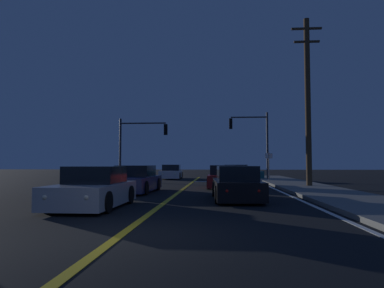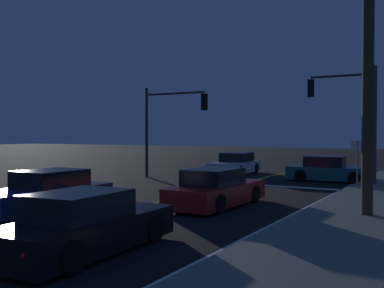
{
  "view_description": "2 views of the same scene",
  "coord_description": "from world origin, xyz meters",
  "views": [
    {
      "loc": [
        1.93,
        -6.81,
        1.43
      ],
      "look_at": [
        -0.05,
        20.62,
        2.97
      ],
      "focal_mm": 32.98,
      "sensor_mm": 36.0,
      "label": 1
    },
    {
      "loc": [
        9.55,
        -0.21,
        2.57
      ],
      "look_at": [
        -1.8,
        19.83,
        2.04
      ],
      "focal_mm": 43.44,
      "sensor_mm": 36.0,
      "label": 2
    }
  ],
  "objects": [
    {
      "name": "ground_plane",
      "position": [
        0.0,
        0.0,
        0.0
      ],
      "size": [
        160.0,
        160.0,
        0.0
      ],
      "primitive_type": "plane",
      "color": "black"
    },
    {
      "name": "street_sign_corner",
      "position": [
        5.9,
        20.8,
        1.54
      ],
      "size": [
        0.56,
        0.08,
        2.29
      ],
      "color": "slate",
      "rests_on": "ground"
    },
    {
      "name": "stop_bar",
      "position": [
        2.7,
        21.3,
        0.01
      ],
      "size": [
        5.4,
        0.5,
        0.01
      ],
      "primitive_type": "cube",
      "color": "white",
      "rests_on": "ground"
    },
    {
      "name": "car_mid_block_white",
      "position": [
        -2.45,
        26.55,
        0.58
      ],
      "size": [
        2.05,
        4.56,
        1.34
      ],
      "rotation": [
        0.0,
        0.0,
        3.17
      ],
      "color": "silver",
      "rests_on": "ground"
    },
    {
      "name": "car_parked_curb_black",
      "position": [
        2.68,
        7.28,
        0.58
      ],
      "size": [
        1.97,
        4.65,
        1.34
      ],
      "rotation": [
        0.0,
        0.0,
        0.04
      ],
      "color": "black",
      "rests_on": "ground"
    },
    {
      "name": "traffic_signal_far_left",
      "position": [
        -4.67,
        22.2,
        3.51
      ],
      "size": [
        4.07,
        0.28,
        5.22
      ],
      "color": "#38383D",
      "rests_on": "ground"
    },
    {
      "name": "car_distant_tail_teal",
      "position": [
        3.71,
        24.96,
        0.58
      ],
      "size": [
        4.46,
        2.05,
        1.34
      ],
      "rotation": [
        0.0,
        0.0,
        -1.52
      ],
      "color": "#195960",
      "rests_on": "ground"
    },
    {
      "name": "lane_line_edge_right",
      "position": [
        5.15,
        11.4,
        0.01
      ],
      "size": [
        0.16,
        38.76,
        0.01
      ],
      "primitive_type": "cube",
      "color": "white",
      "rests_on": "ground"
    },
    {
      "name": "lane_line_center",
      "position": [
        0.0,
        11.4,
        0.01
      ],
      "size": [
        0.2,
        38.76,
        0.01
      ],
      "primitive_type": "cube",
      "color": "gold",
      "rests_on": "ground"
    },
    {
      "name": "traffic_signal_near_right",
      "position": [
        5.05,
        23.6,
        3.85
      ],
      "size": [
        3.34,
        0.28,
        5.83
      ],
      "rotation": [
        0.0,
        0.0,
        3.14
      ],
      "color": "#38383D",
      "rests_on": "ground"
    },
    {
      "name": "car_following_oncoming_red",
      "position": [
        2.27,
        14.37,
        0.58
      ],
      "size": [
        1.89,
        4.75,
        1.34
      ],
      "rotation": [
        0.0,
        0.0,
        -0.01
      ],
      "color": "maroon",
      "rests_on": "ground"
    },
    {
      "name": "car_lead_oncoming_silver",
      "position": [
        -2.13,
        4.54,
        0.58
      ],
      "size": [
        2.0,
        4.16,
        1.34
      ],
      "rotation": [
        0.0,
        0.0,
        3.13
      ],
      "color": "#B2B5BA",
      "rests_on": "ground"
    },
    {
      "name": "sidewalk_right",
      "position": [
        7.0,
        11.4,
        0.07
      ],
      "size": [
        3.2,
        41.04,
        0.15
      ],
      "primitive_type": "cube",
      "color": "slate",
      "rests_on": "ground"
    },
    {
      "name": "utility_pole_right",
      "position": [
        7.3,
        14.35,
        5.23
      ],
      "size": [
        1.79,
        0.33,
        10.13
      ],
      "color": "#4C3823",
      "rests_on": "ground"
    },
    {
      "name": "car_side_waiting_navy",
      "position": [
        -2.22,
        10.74,
        0.58
      ],
      "size": [
        2.09,
        4.74,
        1.34
      ],
      "rotation": [
        0.0,
        0.0,
        3.11
      ],
      "color": "navy",
      "rests_on": "ground"
    }
  ]
}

